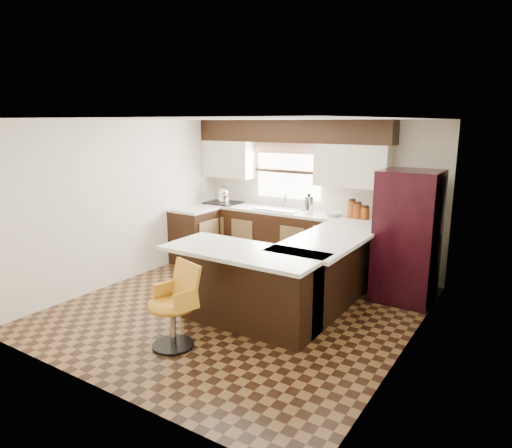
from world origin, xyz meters
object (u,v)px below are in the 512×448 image
Objects in this scene: refrigerator at (407,237)px; peninsula_return at (249,289)px; peninsula_long at (325,274)px; bar_chair at (172,307)px.

peninsula_return is at bearing -126.34° from refrigerator.
peninsula_long is 1.11× the size of refrigerator.
refrigerator is (0.80, 0.83, 0.43)m from peninsula_long.
refrigerator is 3.23m from bar_chair.
peninsula_long is 2.09m from bar_chair.
refrigerator is at bearing 45.96° from peninsula_long.
peninsula_return is 0.98m from bar_chair.
peninsula_long and peninsula_return have the same top height.
bar_chair is at bearing -122.29° from refrigerator.
refrigerator is 1.92× the size of bar_chair.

